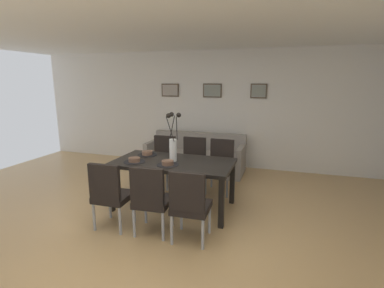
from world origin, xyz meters
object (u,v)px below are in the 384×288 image
(dining_table, at_px, (173,166))
(bowl_far_left, at_px, (168,162))
(dining_chair_near_left, at_px, (110,192))
(dining_chair_mid_left, at_px, (190,203))
(dining_chair_near_right, at_px, (163,158))
(framed_picture_left, at_px, (170,90))
(dining_chair_far_left, at_px, (151,197))
(bowl_near_left, at_px, (134,159))
(dining_chair_mid_right, at_px, (220,163))
(bowl_near_right, at_px, (147,153))
(dining_chair_far_right, at_px, (193,160))
(framed_picture_center, at_px, (212,91))
(framed_picture_right, at_px, (259,91))
(centerpiece_vase, at_px, (173,143))
(sofa, at_px, (196,158))

(dining_table, relative_size, bowl_far_left, 10.59)
(dining_chair_near_left, relative_size, dining_chair_mid_left, 1.00)
(dining_chair_near_right, distance_m, framed_picture_left, 2.03)
(dining_chair_far_left, relative_size, bowl_near_left, 5.41)
(dining_chair_near_right, bearing_deg, dining_chair_near_left, -89.46)
(dining_chair_near_left, relative_size, dining_chair_far_left, 1.00)
(dining_table, distance_m, dining_chair_mid_right, 1.05)
(dining_chair_near_left, distance_m, dining_chair_mid_right, 2.07)
(dining_table, distance_m, dining_chair_near_left, 1.04)
(dining_chair_far_left, bearing_deg, framed_picture_left, 107.65)
(dining_chair_mid_right, distance_m, framed_picture_left, 2.51)
(bowl_near_right, bearing_deg, dining_chair_near_left, -89.80)
(dining_chair_near_right, relative_size, dining_chair_far_right, 1.00)
(dining_table, bearing_deg, dining_chair_far_left, -87.77)
(dining_chair_near_left, height_order, framed_picture_center, framed_picture_center)
(bowl_near_left, xyz_separation_m, framed_picture_center, (0.54, 2.65, 0.94))
(dining_chair_mid_right, bearing_deg, dining_chair_near_right, -179.33)
(bowl_near_left, bearing_deg, dining_chair_near_right, 90.68)
(dining_chair_near_right, xyz_separation_m, dining_chair_far_right, (0.58, 0.04, 0.00))
(bowl_near_right, xyz_separation_m, framed_picture_left, (-0.47, 2.22, 0.94))
(dining_chair_far_right, relative_size, framed_picture_center, 2.16)
(dining_chair_far_right, xyz_separation_m, bowl_near_left, (-0.57, -1.13, 0.27))
(dining_table, height_order, dining_chair_mid_left, dining_chair_mid_left)
(framed_picture_left, relative_size, framed_picture_right, 1.23)
(dining_chair_near_left, relative_size, dining_chair_near_right, 1.00)
(dining_table, distance_m, centerpiece_vase, 0.36)
(dining_chair_mid_right, xyz_separation_m, bowl_near_left, (-1.08, -1.10, 0.27))
(dining_chair_far_right, bearing_deg, dining_chair_near_left, -107.41)
(bowl_far_left, xyz_separation_m, framed_picture_left, (-1.01, 2.65, 0.94))
(framed_picture_left, height_order, framed_picture_center, framed_picture_center)
(bowl_far_left, relative_size, framed_picture_right, 0.49)
(bowl_far_left, relative_size, framed_picture_left, 0.40)
(dining_chair_near_left, bearing_deg, dining_chair_mid_right, 58.60)
(dining_table, relative_size, bowl_near_left, 10.59)
(bowl_near_left, bearing_deg, bowl_near_right, 90.00)
(dining_chair_far_left, xyz_separation_m, dining_chair_far_right, (-0.01, 1.77, 0.00))
(dining_chair_mid_right, relative_size, bowl_far_left, 5.41)
(dining_chair_far_left, bearing_deg, centerpiece_vase, 92.16)
(dining_chair_near_left, distance_m, framed_picture_left, 3.56)
(dining_chair_mid_right, height_order, framed_picture_right, framed_picture_right)
(bowl_near_right, bearing_deg, dining_chair_mid_right, 31.76)
(dining_chair_far_left, relative_size, framed_picture_left, 2.17)
(dining_chair_mid_right, bearing_deg, dining_chair_mid_left, -89.79)
(dining_chair_near_left, bearing_deg, sofa, 83.50)
(bowl_near_right, relative_size, bowl_far_left, 1.00)
(dining_chair_near_right, xyz_separation_m, framed_picture_right, (1.57, 1.56, 1.21))
(dining_table, height_order, framed_picture_right, framed_picture_right)
(dining_chair_near_left, distance_m, dining_chair_near_right, 1.76)
(dining_chair_mid_left, bearing_deg, framed_picture_left, 115.26)
(centerpiece_vase, distance_m, framed_picture_center, 2.53)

